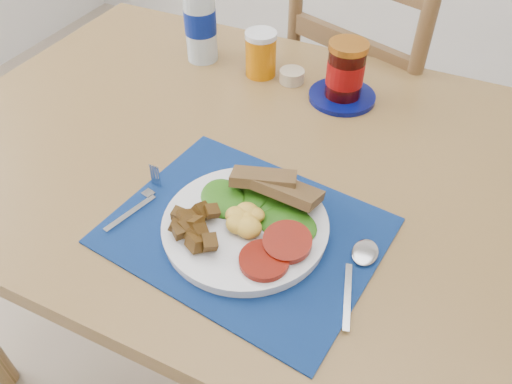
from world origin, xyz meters
TOP-DOWN VIEW (x-y plane):
  - table at (0.00, 0.20)m, footprint 1.40×0.90m
  - chair_far at (0.03, 0.80)m, footprint 0.56×0.55m
  - placemat at (0.03, 0.00)m, footprint 0.46×0.38m
  - breakfast_plate at (0.02, -0.00)m, footprint 0.26×0.26m
  - fork at (-0.16, -0.02)m, footprint 0.04×0.15m
  - spoon at (0.22, 0.01)m, footprint 0.04×0.17m
  - water_bottle at (-0.32, 0.47)m, footprint 0.07×0.07m
  - juice_glass at (-0.16, 0.46)m, footprint 0.07×0.07m
  - ramekin at (-0.08, 0.46)m, footprint 0.06×0.06m
  - jam_on_saucer at (0.05, 0.44)m, footprint 0.15×0.15m

SIDE VIEW (x-z plane):
  - chair_far at x=0.03m, z-range 0.00..1.19m
  - table at x=0.00m, z-range 0.29..1.04m
  - placemat at x=0.03m, z-range 0.75..0.75m
  - fork at x=-0.16m, z-range 0.75..0.76m
  - spoon at x=0.22m, z-range 0.75..0.76m
  - ramekin at x=-0.08m, z-range 0.75..0.78m
  - breakfast_plate at x=0.02m, z-range 0.74..0.80m
  - juice_glass at x=-0.16m, z-range 0.75..0.85m
  - jam_on_saucer at x=0.05m, z-range 0.74..0.87m
  - water_bottle at x=-0.32m, z-range 0.73..0.99m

